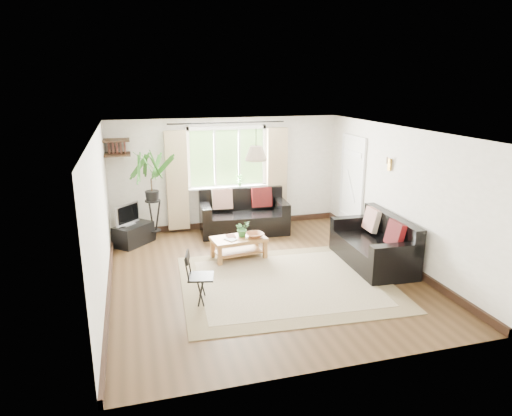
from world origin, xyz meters
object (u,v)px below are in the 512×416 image
object	(u,v)px
sofa_right	(373,242)
folding_chair	(201,278)
palm_stand	(152,197)
tv_stand	(134,234)
sofa_back	(244,213)
coffee_table	(239,248)

from	to	relation	value
sofa_right	folding_chair	bearing A→B (deg)	-76.47
palm_stand	tv_stand	bearing A→B (deg)	-159.13
sofa_back	folding_chair	xyz separation A→B (m)	(-1.38, -2.96, -0.04)
palm_stand	sofa_right	bearing A→B (deg)	-32.70
sofa_right	folding_chair	distance (m)	3.21
palm_stand	folding_chair	xyz separation A→B (m)	(0.50, -2.97, -0.52)
tv_stand	sofa_right	bearing A→B (deg)	-73.68
sofa_back	tv_stand	world-z (taller)	sofa_back
sofa_back	folding_chair	size ratio (longest dim) A/B	2.37
tv_stand	folding_chair	xyz separation A→B (m)	(0.91, -2.81, 0.18)
tv_stand	sofa_back	bearing A→B (deg)	-41.72
coffee_table	tv_stand	world-z (taller)	tv_stand
sofa_right	folding_chair	world-z (taller)	sofa_right
sofa_back	coffee_table	distance (m)	1.51
tv_stand	palm_stand	world-z (taller)	palm_stand
tv_stand	folding_chair	distance (m)	2.96
coffee_table	tv_stand	distance (m)	2.24
coffee_table	folding_chair	distance (m)	1.80
sofa_right	tv_stand	bearing A→B (deg)	-116.04
sofa_right	folding_chair	xyz separation A→B (m)	(-3.14, -0.63, -0.03)
coffee_table	folding_chair	size ratio (longest dim) A/B	1.25
sofa_back	palm_stand	world-z (taller)	palm_stand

